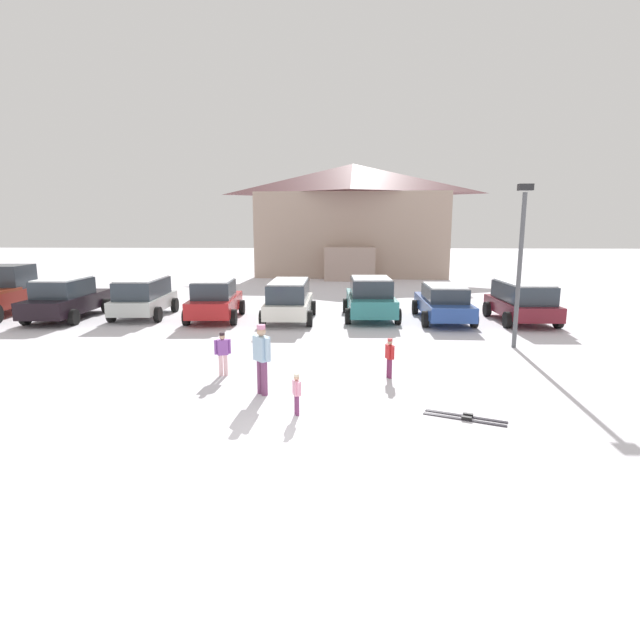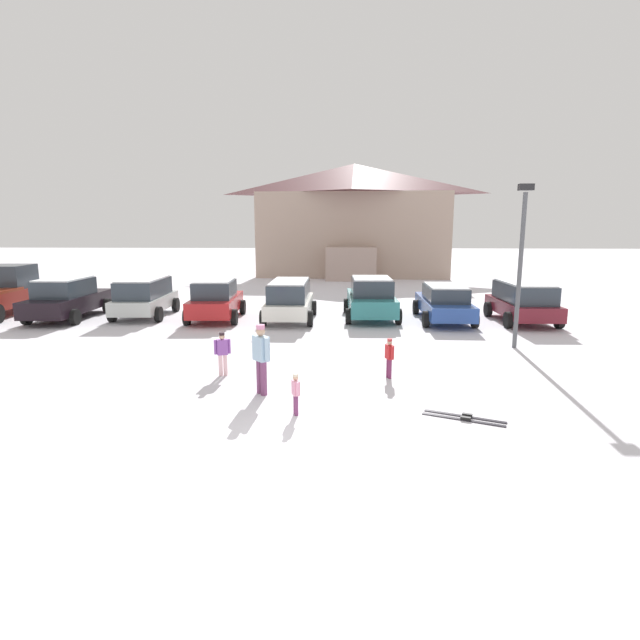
% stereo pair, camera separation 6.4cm
% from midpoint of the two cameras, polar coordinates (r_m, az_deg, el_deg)
% --- Properties ---
extents(ground, '(160.00, 160.00, 0.00)m').
position_cam_midpoint_polar(ground, '(9.23, -3.37, -14.33)').
color(ground, silver).
extents(ski_lodge, '(15.44, 10.09, 8.69)m').
position_cam_midpoint_polar(ski_lodge, '(40.76, 3.89, 11.40)').
color(ski_lodge, tan).
rests_on(ski_lodge, ground).
extents(parked_black_sedan, '(2.24, 4.71, 1.75)m').
position_cam_midpoint_polar(parked_black_sedan, '(23.72, -26.82, 2.23)').
color(parked_black_sedan, black).
rests_on(parked_black_sedan, ground).
extents(parked_silver_wagon, '(2.27, 4.13, 1.69)m').
position_cam_midpoint_polar(parked_silver_wagon, '(22.90, -19.33, 2.60)').
color(parked_silver_wagon, '#B8BEBA').
rests_on(parked_silver_wagon, ground).
extents(parked_red_sedan, '(2.29, 4.14, 1.70)m').
position_cam_midpoint_polar(parked_red_sedan, '(21.39, -11.76, 2.29)').
color(parked_red_sedan, '#B31E20').
rests_on(parked_red_sedan, ground).
extents(parked_white_suv, '(2.08, 4.27, 1.68)m').
position_cam_midpoint_polar(parked_white_suv, '(20.79, -3.39, 2.41)').
color(parked_white_suv, white).
rests_on(parked_white_suv, ground).
extents(parked_teal_hatchback, '(2.31, 4.45, 1.77)m').
position_cam_midpoint_polar(parked_teal_hatchback, '(21.34, 5.94, 2.53)').
color(parked_teal_hatchback, teal).
rests_on(parked_teal_hatchback, ground).
extents(parked_blue_hatchback, '(2.16, 4.82, 1.52)m').
position_cam_midpoint_polar(parked_blue_hatchback, '(21.33, 14.08, 1.98)').
color(parked_blue_hatchback, '#294A9A').
rests_on(parked_blue_hatchback, ground).
extents(parked_maroon_van, '(2.24, 4.13, 1.66)m').
position_cam_midpoint_polar(parked_maroon_van, '(22.00, 22.24, 2.06)').
color(parked_maroon_van, maroon).
rests_on(parked_maroon_van, ground).
extents(skier_child_in_red_jacket, '(0.22, 0.37, 1.05)m').
position_cam_midpoint_polar(skier_child_in_red_jacket, '(13.07, 8.07, -4.07)').
color(skier_child_in_red_jacket, '#722A51').
rests_on(skier_child_in_red_jacket, ground).
extents(skier_child_in_purple_jacket, '(0.41, 0.25, 1.16)m').
position_cam_midpoint_polar(skier_child_in_purple_jacket, '(13.36, -10.95, -3.54)').
color(skier_child_in_purple_jacket, beige).
rests_on(skier_child_in_purple_jacket, ground).
extents(skier_adult_in_blue_parka, '(0.44, 0.50, 1.67)m').
position_cam_midpoint_polar(skier_adult_in_blue_parka, '(11.69, -6.59, -4.03)').
color(skier_adult_in_blue_parka, '#723B63').
rests_on(skier_adult_in_blue_parka, ground).
extents(skier_child_in_pink_snowsuit, '(0.20, 0.31, 0.89)m').
position_cam_midpoint_polar(skier_child_in_pink_snowsuit, '(10.50, -2.61, -8.19)').
color(skier_child_in_pink_snowsuit, '#733361').
rests_on(skier_child_in_pink_snowsuit, ground).
extents(pair_of_skis, '(1.65, 0.91, 0.08)m').
position_cam_midpoint_polar(pair_of_skis, '(10.87, 16.34, -10.67)').
color(pair_of_skis, '#27242C').
rests_on(pair_of_skis, ground).
extents(lamp_post, '(0.44, 0.24, 5.17)m').
position_cam_midpoint_polar(lamp_post, '(17.04, 22.07, 6.67)').
color(lamp_post, '#515459').
rests_on(lamp_post, ground).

